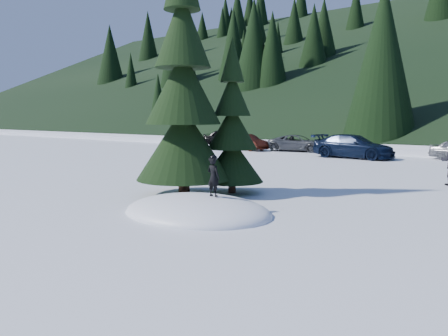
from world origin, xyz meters
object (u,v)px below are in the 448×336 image
Objects in this scene: child_skier at (213,177)px; car_0 at (228,138)px; spruce_short at (232,133)px; car_2 at (298,143)px; car_3 at (353,146)px; car_1 at (247,142)px; spruce_tall at (183,97)px.

child_skier is 0.24× the size of car_0.
spruce_short is 4.96× the size of child_skier.
car_3 is at bearing -126.42° from car_2.
car_2 is at bearing -55.22° from car_1.
car_3 is (-1.63, 15.13, -1.34)m from spruce_short.
child_skier is 0.21× the size of car_3.
spruce_short is at bearing -170.59° from car_3.
car_1 is at bearing 85.83° from car_3.
child_skier is (1.59, -2.95, -1.08)m from spruce_short.
car_0 reaches higher than car_3.
spruce_tall is 1.91× the size of car_0.
car_1 is at bearing -55.75° from child_skier.
car_0 is (-16.43, 21.96, -0.25)m from child_skier.
spruce_tall is 7.95× the size of child_skier.
car_2 is 6.10m from car_3.
spruce_short is 1.18× the size of car_2.
child_skier is (2.59, -1.55, -2.30)m from spruce_tall.
spruce_short is 1.40× the size of car_1.
spruce_short is at bearing 54.46° from spruce_tall.
car_2 is (-6.11, 19.21, -2.69)m from spruce_tall.
spruce_tall is 2.24× the size of car_1.
car_3 is at bearing 92.19° from spruce_tall.
spruce_short is at bearing -157.20° from car_0.
spruce_short reaches higher than car_1.
spruce_tall is at bearing -174.55° from car_3.
spruce_short is (1.00, 1.40, -1.22)m from spruce_tall.
spruce_short is 24.15m from car_0.
car_2 is (-8.69, 20.76, -0.39)m from child_skier.
car_2 is 0.87× the size of car_3.
spruce_tall is 24.79m from car_0.
child_skier reaches higher than car_0.
car_0 is 1.17× the size of car_1.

